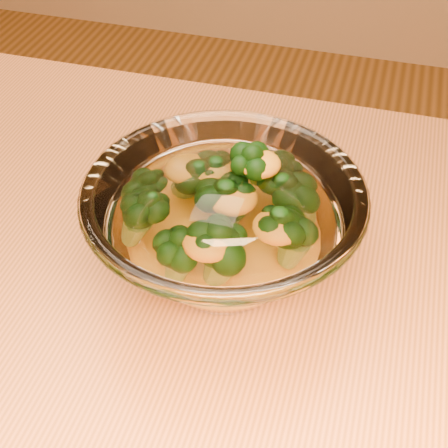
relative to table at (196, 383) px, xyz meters
name	(u,v)px	position (x,y,z in m)	size (l,w,h in m)	color
table	(196,383)	(0.00, 0.00, 0.00)	(1.20, 0.80, 0.75)	#C26B3A
glass_bowl	(224,228)	(0.01, 0.07, 0.16)	(0.25, 0.25, 0.11)	white
cheese_sauce	(224,247)	(0.01, 0.07, 0.13)	(0.12, 0.12, 0.03)	orange
broccoli_heap	(225,208)	(0.01, 0.08, 0.17)	(0.18, 0.16, 0.08)	black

